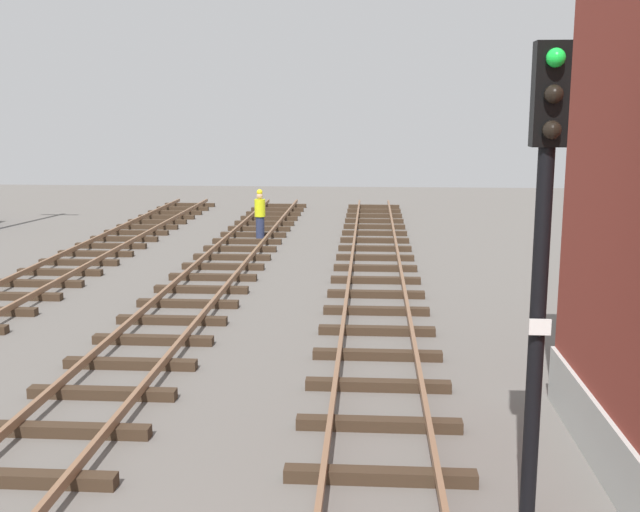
{
  "coord_description": "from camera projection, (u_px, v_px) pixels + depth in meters",
  "views": [
    {
      "loc": [
        1.1,
        -5.05,
        4.74
      ],
      "look_at": [
        -0.11,
        13.24,
        1.25
      ],
      "focal_mm": 42.97,
      "sensor_mm": 36.0,
      "label": 1
    }
  ],
  "objects": [
    {
      "name": "track_worker_foreground",
      "position": [
        260.0,
        214.0,
        28.56
      ],
      "size": [
        0.4,
        0.4,
        1.87
      ],
      "color": "#262D4C",
      "rests_on": "ground"
    },
    {
      "name": "signal_mast",
      "position": [
        543.0,
        233.0,
        8.35
      ],
      "size": [
        0.36,
        0.4,
        5.46
      ],
      "color": "black",
      "rests_on": "ground"
    }
  ]
}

